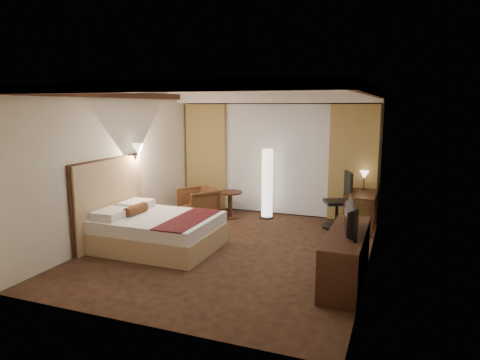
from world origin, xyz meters
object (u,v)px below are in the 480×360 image
at_px(side_table, 230,205).
at_px(television, 346,212).
at_px(office_chair, 337,200).
at_px(bed, 159,232).
at_px(armchair, 198,202).
at_px(floor_lamp, 267,184).
at_px(desk, 361,211).
at_px(dresser, 346,256).

xyz_separation_m(side_table, television, (2.79, -2.61, 0.71)).
height_order(side_table, office_chair, office_chair).
xyz_separation_m(bed, office_chair, (2.69, 2.35, 0.29)).
relative_size(office_chair, television, 1.18).
distance_m(armchair, floor_lamp, 1.56).
bearing_deg(floor_lamp, bed, -113.70).
bearing_deg(television, desk, -10.10).
height_order(side_table, dresser, dresser).
bearing_deg(desk, floor_lamp, 174.01).
relative_size(bed, television, 2.00).
distance_m(armchair, desk, 3.43).
bearing_deg(desk, bed, -142.82).
height_order(side_table, television, television).
height_order(armchair, office_chair, office_chair).
bearing_deg(floor_lamp, armchair, -157.82).
relative_size(armchair, television, 0.75).
bearing_deg(bed, office_chair, 41.04).
distance_m(side_table, floor_lamp, 0.94).
bearing_deg(dresser, office_chair, 101.06).
height_order(floor_lamp, office_chair, floor_lamp).
relative_size(armchair, side_table, 1.24).
xyz_separation_m(armchair, desk, (3.41, 0.36, 0.01)).
height_order(bed, television, television).
xyz_separation_m(bed, floor_lamp, (1.14, 2.61, 0.48)).
relative_size(armchair, office_chair, 0.63).
bearing_deg(dresser, floor_lamp, 125.51).
relative_size(bed, side_table, 3.32).
distance_m(bed, dresser, 3.22).
height_order(floor_lamp, television, floor_lamp).
bearing_deg(armchair, desk, 41.51).
distance_m(armchair, television, 4.19).
relative_size(desk, office_chair, 0.95).
bearing_deg(side_table, dresser, -42.76).
distance_m(dresser, television, 0.64).
bearing_deg(armchair, floor_lamp, 57.69).
bearing_deg(bed, side_table, 80.55).
relative_size(armchair, dresser, 0.40).
distance_m(side_table, dresser, 3.84).
bearing_deg(desk, television, -89.57).
xyz_separation_m(armchair, floor_lamp, (1.40, 0.57, 0.40)).
xyz_separation_m(office_chair, television, (0.48, -2.63, 0.42)).
distance_m(armchair, office_chair, 2.97).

